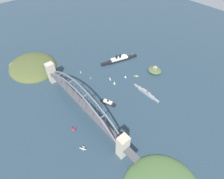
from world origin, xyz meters
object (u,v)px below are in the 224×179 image
at_px(harbor_arch_bridge, 81,102).
at_px(seaplane_second_in_formation, 74,129).
at_px(naval_cruiser, 146,93).
at_px(small_boat_2, 122,130).
at_px(small_boat_6, 91,78).
at_px(fort_island_mid_harbor, 155,70).
at_px(harbor_ferry_steamer, 108,102).
at_px(small_boat_4, 136,76).
at_px(ocean_liner, 119,59).
at_px(small_boat_0, 125,77).
at_px(seaplane_taxiing_near_bridge, 83,149).
at_px(small_boat_3, 114,83).
at_px(small_boat_1, 110,79).
at_px(small_boat_5, 81,72).

height_order(harbor_arch_bridge, seaplane_second_in_formation, harbor_arch_bridge).
bearing_deg(naval_cruiser, small_boat_2, -72.63).
height_order(small_boat_2, small_boat_6, small_boat_2).
bearing_deg(small_boat_2, fort_island_mid_harbor, 111.50).
relative_size(harbor_ferry_steamer, fort_island_mid_harbor, 1.03).
bearing_deg(seaplane_second_in_formation, small_boat_4, 97.95).
xyz_separation_m(ocean_liner, small_boat_0, (59.54, -34.18, -1.32)).
height_order(seaplane_taxiing_near_bridge, small_boat_4, seaplane_taxiing_near_bridge).
xyz_separation_m(naval_cruiser, seaplane_second_in_formation, (-26.94, -168.87, -0.98)).
relative_size(harbor_ferry_steamer, small_boat_4, 3.53).
distance_m(naval_cruiser, seaplane_taxiing_near_bridge, 178.35).
relative_size(harbor_arch_bridge, seaplane_taxiing_near_bridge, 27.08).
relative_size(harbor_arch_bridge, small_boat_0, 35.60).
height_order(naval_cruiser, fort_island_mid_harbor, naval_cruiser).
bearing_deg(harbor_ferry_steamer, seaplane_second_in_formation, -85.36).
distance_m(harbor_ferry_steamer, small_boat_6, 87.41).
bearing_deg(small_boat_3, naval_cruiser, 25.48).
bearing_deg(small_boat_0, harbor_arch_bridge, -83.87).
distance_m(small_boat_1, small_boat_5, 77.34).
bearing_deg(harbor_ferry_steamer, ocean_liner, 128.58).
bearing_deg(ocean_liner, small_boat_0, -29.86).
bearing_deg(ocean_liner, fort_island_mid_harbor, 22.37).
distance_m(ocean_liner, small_boat_1, 76.45).
height_order(harbor_arch_bridge, small_boat_3, harbor_arch_bridge).
relative_size(harbor_ferry_steamer, small_boat_1, 3.68).
bearing_deg(fort_island_mid_harbor, ocean_liner, -157.63).
xyz_separation_m(harbor_ferry_steamer, small_boat_2, (66.75, -23.65, 1.84)).
relative_size(seaplane_second_in_formation, small_boat_4, 0.97).
height_order(seaplane_taxiing_near_bridge, small_boat_6, seaplane_taxiing_near_bridge).
bearing_deg(small_boat_1, seaplane_taxiing_near_bridge, -55.11).
bearing_deg(harbor_arch_bridge, small_boat_0, 96.13).
relative_size(ocean_liner, small_boat_2, 9.94).
distance_m(small_boat_2, small_boat_5, 190.76).
bearing_deg(naval_cruiser, seaplane_second_in_formation, -99.06).
bearing_deg(small_boat_1, small_boat_2, -31.92).
relative_size(small_boat_1, small_boat_3, 0.93).
bearing_deg(harbor_arch_bridge, small_boat_3, 98.62).
xyz_separation_m(seaplane_second_in_formation, small_boat_3, (-41.42, 136.28, 2.32)).
distance_m(harbor_arch_bridge, fort_island_mid_harbor, 207.29).
bearing_deg(small_boat_3, harbor_arch_bridge, -81.38).
xyz_separation_m(small_boat_0, small_boat_4, (13.48, 24.11, -3.09)).
bearing_deg(harbor_ferry_steamer, small_boat_6, 167.93).
distance_m(small_boat_0, small_boat_4, 27.80).
height_order(fort_island_mid_harbor, small_boat_4, fort_island_mid_harbor).
relative_size(ocean_liner, naval_cruiser, 1.43).
distance_m(small_boat_4, small_boat_6, 109.92).
bearing_deg(seaplane_taxiing_near_bridge, small_boat_2, 76.95).
bearing_deg(seaplane_second_in_formation, seaplane_taxiing_near_bridge, -11.66).
bearing_deg(ocean_liner, small_boat_5, -104.75).
height_order(seaplane_second_in_formation, small_boat_5, seaplane_second_in_formation).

